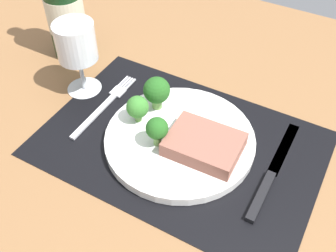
{
  "coord_description": "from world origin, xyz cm",
  "views": [
    {
      "loc": [
        20.89,
        -41.6,
        51.85
      ],
      "look_at": [
        -2.98,
        1.2,
        1.9
      ],
      "focal_mm": 42.85,
      "sensor_mm": 36.0,
      "label": 1
    }
  ],
  "objects_px": {
    "wine_bottle": "(64,6)",
    "wine_glass": "(76,46)",
    "fork": "(105,105)",
    "knife": "(270,176)",
    "plate": "(180,140)",
    "steak": "(204,144)"
  },
  "relations": [
    {
      "from": "plate",
      "to": "knife",
      "type": "bearing_deg",
      "value": 1.88
    },
    {
      "from": "knife",
      "to": "wine_bottle",
      "type": "bearing_deg",
      "value": 167.8
    },
    {
      "from": "fork",
      "to": "wine_bottle",
      "type": "distance_m",
      "value": 0.23
    },
    {
      "from": "knife",
      "to": "wine_bottle",
      "type": "height_order",
      "value": "wine_bottle"
    },
    {
      "from": "wine_bottle",
      "to": "wine_glass",
      "type": "bearing_deg",
      "value": -41.59
    },
    {
      "from": "fork",
      "to": "wine_glass",
      "type": "height_order",
      "value": "wine_glass"
    },
    {
      "from": "steak",
      "to": "wine_bottle",
      "type": "bearing_deg",
      "value": 160.71
    },
    {
      "from": "knife",
      "to": "wine_glass",
      "type": "relative_size",
      "value": 1.58
    },
    {
      "from": "plate",
      "to": "wine_bottle",
      "type": "bearing_deg",
      "value": 159.25
    },
    {
      "from": "wine_bottle",
      "to": "steak",
      "type": "bearing_deg",
      "value": -19.29
    },
    {
      "from": "fork",
      "to": "wine_bottle",
      "type": "xyz_separation_m",
      "value": [
        -0.17,
        0.11,
        0.11
      ]
    },
    {
      "from": "steak",
      "to": "wine_bottle",
      "type": "xyz_separation_m",
      "value": [
        -0.38,
        0.13,
        0.08
      ]
    },
    {
      "from": "wine_bottle",
      "to": "plate",
      "type": "bearing_deg",
      "value": -20.75
    },
    {
      "from": "fork",
      "to": "wine_glass",
      "type": "bearing_deg",
      "value": 161.46
    },
    {
      "from": "steak",
      "to": "wine_glass",
      "type": "xyz_separation_m",
      "value": [
        -0.28,
        0.05,
        0.07
      ]
    },
    {
      "from": "steak",
      "to": "plate",
      "type": "bearing_deg",
      "value": 171.49
    },
    {
      "from": "plate",
      "to": "wine_glass",
      "type": "relative_size",
      "value": 1.77
    },
    {
      "from": "knife",
      "to": "wine_bottle",
      "type": "distance_m",
      "value": 0.52
    },
    {
      "from": "plate",
      "to": "steak",
      "type": "height_order",
      "value": "steak"
    },
    {
      "from": "fork",
      "to": "knife",
      "type": "xyz_separation_m",
      "value": [
        0.33,
        -0.01,
        0.0
      ]
    },
    {
      "from": "wine_bottle",
      "to": "wine_glass",
      "type": "xyz_separation_m",
      "value": [
        0.1,
        -0.09,
        -0.01
      ]
    },
    {
      "from": "plate",
      "to": "wine_glass",
      "type": "height_order",
      "value": "wine_glass"
    }
  ]
}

